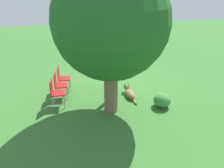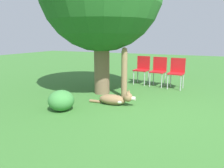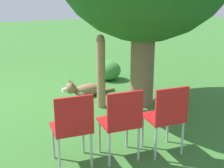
{
  "view_description": "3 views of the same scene",
  "coord_description": "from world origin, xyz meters",
  "px_view_note": "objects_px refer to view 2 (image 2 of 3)",
  "views": [
    {
      "loc": [
        1.91,
        7.13,
        3.71
      ],
      "look_at": [
        0.73,
        1.43,
        0.97
      ],
      "focal_mm": 35.0,
      "sensor_mm": 36.0,
      "label": 1
    },
    {
      "loc": [
        -4.51,
        -1.47,
        1.55
      ],
      "look_at": [
        -0.02,
        0.64,
        0.47
      ],
      "focal_mm": 35.0,
      "sensor_mm": 36.0,
      "label": 2
    },
    {
      "loc": [
        5.38,
        -1.43,
        2.04
      ],
      "look_at": [
        1.43,
        0.39,
        0.69
      ],
      "focal_mm": 50.0,
      "sensor_mm": 36.0,
      "label": 3
    }
  ],
  "objects_px": {
    "dog": "(116,99)",
    "fence_post": "(124,73)",
    "red_chair_1": "(159,69)",
    "red_chair_0": "(177,71)",
    "red_chair_2": "(142,68)"
  },
  "relations": [
    {
      "from": "red_chair_2",
      "to": "dog",
      "type": "bearing_deg",
      "value": 7.72
    },
    {
      "from": "fence_post",
      "to": "red_chair_1",
      "type": "bearing_deg",
      "value": -15.18
    },
    {
      "from": "fence_post",
      "to": "red_chair_1",
      "type": "relative_size",
      "value": 1.41
    },
    {
      "from": "dog",
      "to": "fence_post",
      "type": "bearing_deg",
      "value": 89.99
    },
    {
      "from": "dog",
      "to": "fence_post",
      "type": "relative_size",
      "value": 0.87
    },
    {
      "from": "dog",
      "to": "red_chair_2",
      "type": "relative_size",
      "value": 1.23
    },
    {
      "from": "fence_post",
      "to": "red_chair_0",
      "type": "height_order",
      "value": "fence_post"
    },
    {
      "from": "red_chair_1",
      "to": "red_chair_2",
      "type": "height_order",
      "value": "same"
    },
    {
      "from": "dog",
      "to": "red_chair_0",
      "type": "distance_m",
      "value": 2.55
    },
    {
      "from": "red_chair_2",
      "to": "red_chair_1",
      "type": "bearing_deg",
      "value": 84.01
    },
    {
      "from": "red_chair_2",
      "to": "red_chair_0",
      "type": "bearing_deg",
      "value": 84.01
    },
    {
      "from": "dog",
      "to": "red_chair_2",
      "type": "xyz_separation_m",
      "value": [
        2.51,
        0.16,
        0.4
      ]
    },
    {
      "from": "red_chair_0",
      "to": "fence_post",
      "type": "bearing_deg",
      "value": -28.48
    },
    {
      "from": "dog",
      "to": "red_chair_2",
      "type": "distance_m",
      "value": 2.55
    },
    {
      "from": "fence_post",
      "to": "red_chair_2",
      "type": "distance_m",
      "value": 1.85
    }
  ]
}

